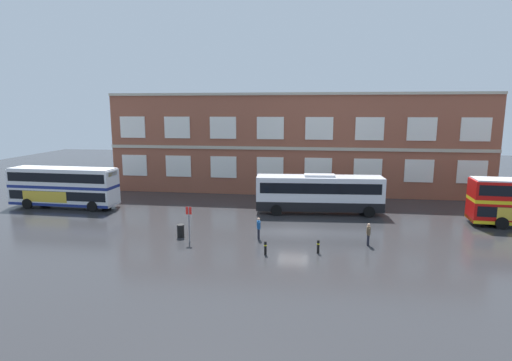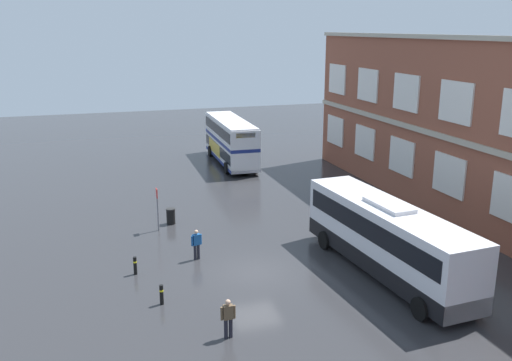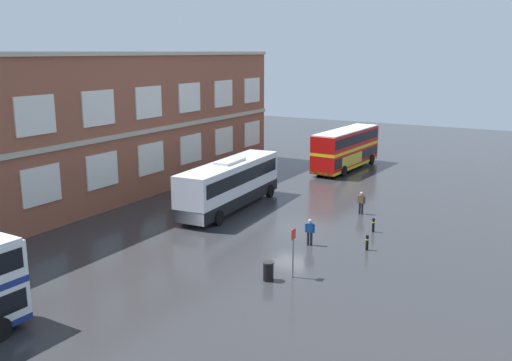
{
  "view_description": "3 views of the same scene",
  "coord_description": "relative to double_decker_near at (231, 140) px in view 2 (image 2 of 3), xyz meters",
  "views": [
    {
      "loc": [
        1.48,
        -32.88,
        10.0
      ],
      "look_at": [
        -3.59,
        3.32,
        3.58
      ],
      "focal_mm": 28.83,
      "sensor_mm": 36.0,
      "label": 1
    },
    {
      "loc": [
        25.33,
        -8.0,
        12.22
      ],
      "look_at": [
        -3.6,
        1.22,
        3.88
      ],
      "focal_mm": 39.28,
      "sensor_mm": 36.0,
      "label": 2
    },
    {
      "loc": [
        -33.2,
        -16.15,
        11.77
      ],
      "look_at": [
        -2.03,
        1.67,
        3.56
      ],
      "focal_mm": 39.64,
      "sensor_mm": 36.0,
      "label": 3
    }
  ],
  "objects": [
    {
      "name": "touring_coach",
      "position": [
        25.82,
        1.16,
        -0.24
      ],
      "size": [
        12.15,
        3.52,
        3.8
      ],
      "color": "silver",
      "rests_on": "ground"
    },
    {
      "name": "double_decker_near",
      "position": [
        0.0,
        0.0,
        0.0
      ],
      "size": [
        11.08,
        3.14,
        4.07
      ],
      "color": "silver",
      "rests_on": "ground"
    },
    {
      "name": "bus_stand_flag",
      "position": [
        15.98,
        -9.0,
        -0.51
      ],
      "size": [
        0.44,
        0.1,
        2.7
      ],
      "color": "slate",
      "rests_on": "ground"
    },
    {
      "name": "safety_bollard_west",
      "position": [
        25.66,
        -10.23,
        -1.66
      ],
      "size": [
        0.19,
        0.19,
        0.95
      ],
      "color": "black",
      "rests_on": "ground"
    },
    {
      "name": "waiting_passenger",
      "position": [
        21.11,
        -7.65,
        -1.22
      ],
      "size": [
        0.33,
        0.64,
        1.7
      ],
      "color": "black",
      "rests_on": "ground"
    },
    {
      "name": "safety_bollard_east",
      "position": [
        22.04,
        -11.04,
        -1.66
      ],
      "size": [
        0.19,
        0.19,
        0.95
      ],
      "color": "black",
      "rests_on": "ground"
    },
    {
      "name": "second_passenger",
      "position": [
        29.33,
        -8.07,
        -1.22
      ],
      "size": [
        0.24,
        0.63,
        1.7
      ],
      "color": "black",
      "rests_on": "ground"
    },
    {
      "name": "station_litter_bin",
      "position": [
        14.98,
        -8.06,
        -1.63
      ],
      "size": [
        0.6,
        0.6,
        1.03
      ],
      "color": "black",
      "rests_on": "ground"
    },
    {
      "name": "ground_plane",
      "position": [
        23.69,
        -3.16,
        -2.15
      ],
      "size": [
        120.0,
        120.0,
        0.0
      ],
      "primitive_type": "plane",
      "color": "#2B2B2D"
    }
  ]
}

